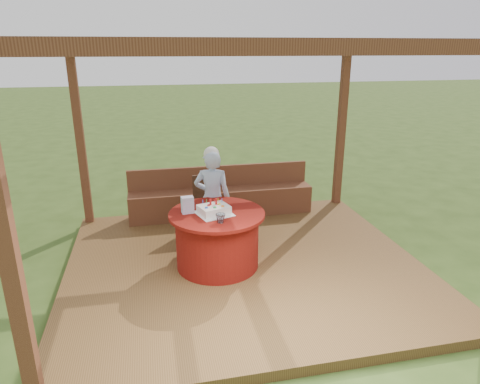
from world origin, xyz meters
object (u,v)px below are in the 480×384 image
Objects in this scene: table at (217,239)px; drinking_glass at (221,218)px; birthday_cake at (214,210)px; chair at (207,201)px; gift_bag at (188,205)px; bench at (221,199)px; elderly_woman at (212,197)px.

drinking_glass is (-0.01, -0.32, 0.41)m from table.
drinking_glass reaches higher than table.
birthday_cake is (-0.04, -0.03, 0.41)m from table.
chair reaches higher than drinking_glass.
table is 0.58m from gift_bag.
table is at bearing -17.07° from gift_bag.
bench is 2.15m from drinking_glass.
chair is at bearing 88.20° from table.
drinking_glass is at bearing -92.97° from elderly_woman.
table is 1.16m from chair.
elderly_woman reaches higher than gift_bag.
table is 2.39× the size of birthday_cake.
bench is 1.89m from gift_bag.
gift_bag is at bearing 162.29° from birthday_cake.
table is at bearing -91.80° from chair.
drinking_glass is at bearing -91.71° from chair.
chair is 1.51m from drinking_glass.
bench is 2.52× the size of table.
gift_bag is at bearing 131.38° from drinking_glass.
chair is 1.21m from gift_bag.
birthday_cake reaches higher than drinking_glass.
chair is 4.07× the size of gift_bag.
birthday_cake reaches higher than chair.
gift_bag is at bearing -124.22° from elderly_woman.
drinking_glass is at bearing -99.88° from bench.
gift_bag is (-0.35, 0.07, 0.46)m from table.
elderly_woman is 6.79× the size of gift_bag.
table is 0.52m from drinking_glass.
table is 0.41m from birthday_cake.
elderly_woman reaches higher than drinking_glass.
elderly_woman reaches higher than chair.
chair is at bearing 63.96° from gift_bag.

